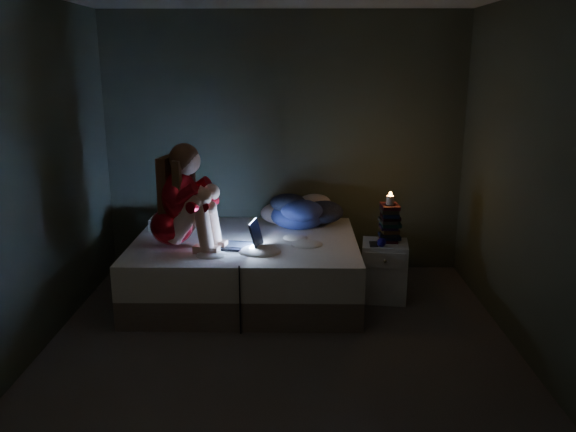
{
  "coord_description": "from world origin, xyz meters",
  "views": [
    {
      "loc": [
        0.11,
        -3.92,
        2.12
      ],
      "look_at": [
        0.05,
        1.0,
        0.8
      ],
      "focal_mm": 36.16,
      "sensor_mm": 36.0,
      "label": 1
    }
  ],
  "objects_px": {
    "nightstand": "(384,271)",
    "candle": "(390,202)",
    "phone": "(375,245)",
    "laptop": "(238,233)",
    "woman": "(171,196)",
    "bed": "(246,268)"
  },
  "relations": [
    {
      "from": "nightstand",
      "to": "candle",
      "type": "height_order",
      "value": "candle"
    },
    {
      "from": "nightstand",
      "to": "phone",
      "type": "distance_m",
      "value": 0.3
    },
    {
      "from": "laptop",
      "to": "phone",
      "type": "height_order",
      "value": "laptop"
    },
    {
      "from": "laptop",
      "to": "candle",
      "type": "bearing_deg",
      "value": 21.37
    },
    {
      "from": "nightstand",
      "to": "woman",
      "type": "bearing_deg",
      "value": -166.24
    },
    {
      "from": "woman",
      "to": "nightstand",
      "type": "bearing_deg",
      "value": 20.79
    },
    {
      "from": "laptop",
      "to": "candle",
      "type": "height_order",
      "value": "candle"
    },
    {
      "from": "woman",
      "to": "nightstand",
      "type": "height_order",
      "value": "woman"
    },
    {
      "from": "phone",
      "to": "nightstand",
      "type": "bearing_deg",
      "value": 31.42
    },
    {
      "from": "candle",
      "to": "phone",
      "type": "bearing_deg",
      "value": -135.19
    },
    {
      "from": "laptop",
      "to": "candle",
      "type": "distance_m",
      "value": 1.38
    },
    {
      "from": "nightstand",
      "to": "phone",
      "type": "relative_size",
      "value": 3.83
    },
    {
      "from": "bed",
      "to": "laptop",
      "type": "bearing_deg",
      "value": -99.12
    },
    {
      "from": "laptop",
      "to": "nightstand",
      "type": "bearing_deg",
      "value": 18.92
    },
    {
      "from": "woman",
      "to": "candle",
      "type": "distance_m",
      "value": 1.93
    },
    {
      "from": "woman",
      "to": "candle",
      "type": "height_order",
      "value": "woman"
    },
    {
      "from": "bed",
      "to": "nightstand",
      "type": "bearing_deg",
      "value": -1.57
    },
    {
      "from": "nightstand",
      "to": "bed",
      "type": "bearing_deg",
      "value": -173.9
    },
    {
      "from": "bed",
      "to": "candle",
      "type": "bearing_deg",
      "value": 1.34
    },
    {
      "from": "bed",
      "to": "phone",
      "type": "xyz_separation_m",
      "value": [
        1.16,
        -0.11,
        0.27
      ]
    },
    {
      "from": "woman",
      "to": "laptop",
      "type": "xyz_separation_m",
      "value": [
        0.57,
        -0.01,
        -0.33
      ]
    },
    {
      "from": "woman",
      "to": "laptop",
      "type": "bearing_deg",
      "value": 14.1
    }
  ]
}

